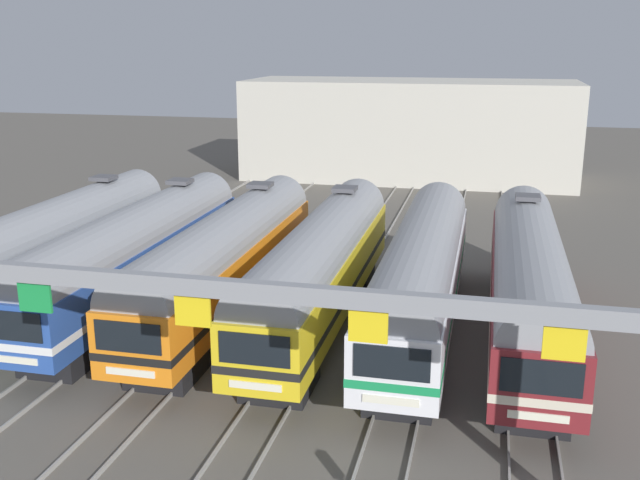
# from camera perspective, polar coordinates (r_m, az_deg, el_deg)

# --- Properties ---
(ground_plane) EXTENTS (160.00, 160.00, 0.00)m
(ground_plane) POSITION_cam_1_polar(r_m,az_deg,el_deg) (32.34, -3.60, -6.22)
(ground_plane) COLOR #5B564F
(track_bed) EXTENTS (22.62, 70.00, 0.15)m
(track_bed) POSITION_cam_1_polar(r_m,az_deg,el_deg) (48.08, 2.20, 1.13)
(track_bed) COLOR gray
(track_bed) RESTS_ON ground
(commuter_train_green) EXTENTS (2.88, 18.06, 5.05)m
(commuter_train_green) POSITION_cam_1_polar(r_m,az_deg,el_deg) (35.87, -20.05, -0.44)
(commuter_train_green) COLOR #236B42
(commuter_train_green) RESTS_ON ground
(commuter_train_blue) EXTENTS (2.88, 18.06, 5.05)m
(commuter_train_blue) POSITION_cam_1_polar(r_m,az_deg,el_deg) (33.78, -14.03, -0.90)
(commuter_train_blue) COLOR #284C9E
(commuter_train_blue) RESTS_ON ground
(commuter_train_orange) EXTENTS (2.88, 18.06, 5.05)m
(commuter_train_orange) POSITION_cam_1_polar(r_m,az_deg,el_deg) (32.11, -7.29, -1.40)
(commuter_train_orange) COLOR orange
(commuter_train_orange) RESTS_ON ground
(commuter_train_yellow) EXTENTS (2.88, 18.06, 5.05)m
(commuter_train_yellow) POSITION_cam_1_polar(r_m,az_deg,el_deg) (30.93, 0.07, -1.92)
(commuter_train_yellow) COLOR gold
(commuter_train_yellow) RESTS_ON ground
(commuter_train_white) EXTENTS (2.88, 18.06, 4.77)m
(commuter_train_white) POSITION_cam_1_polar(r_m,az_deg,el_deg) (30.30, 7.88, -2.45)
(commuter_train_white) COLOR white
(commuter_train_white) RESTS_ON ground
(commuter_train_maroon) EXTENTS (2.88, 18.06, 5.05)m
(commuter_train_maroon) POSITION_cam_1_polar(r_m,az_deg,el_deg) (30.26, 15.87, -2.93)
(commuter_train_maroon) COLOR maroon
(commuter_train_maroon) RESTS_ON ground
(catenary_gantry) EXTENTS (26.35, 0.44, 6.97)m
(catenary_gantry) POSITION_cam_1_polar(r_m,az_deg,el_deg) (18.78, -15.78, -5.51)
(catenary_gantry) COLOR gray
(catenary_gantry) RESTS_ON ground
(maintenance_building) EXTENTS (28.07, 10.00, 8.43)m
(maintenance_building) POSITION_cam_1_polar(r_m,az_deg,el_deg) (65.24, 6.94, 8.49)
(maintenance_building) COLOR beige
(maintenance_building) RESTS_ON ground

